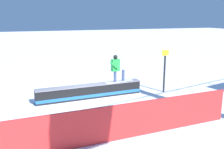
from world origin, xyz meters
TOP-DOWN VIEW (x-y plane):
  - ground_plane at (0.00, 0.00)m, footprint 120.00×120.00m
  - grind_box at (0.00, 0.00)m, footprint 5.38×0.70m
  - snowboarder at (-1.41, -0.02)m, footprint 1.59×0.60m
  - safety_fence at (0.00, 4.59)m, footprint 8.14×0.33m
  - trail_marker at (-3.98, 0.43)m, footprint 0.40×0.10m

SIDE VIEW (x-z plane):
  - ground_plane at x=0.00m, z-range 0.00..0.00m
  - grind_box at x=0.00m, z-range -0.03..0.65m
  - safety_fence at x=0.00m, z-range 0.00..1.23m
  - trail_marker at x=-3.98m, z-range 0.07..2.35m
  - snowboarder at x=-1.41m, z-range 0.73..2.14m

